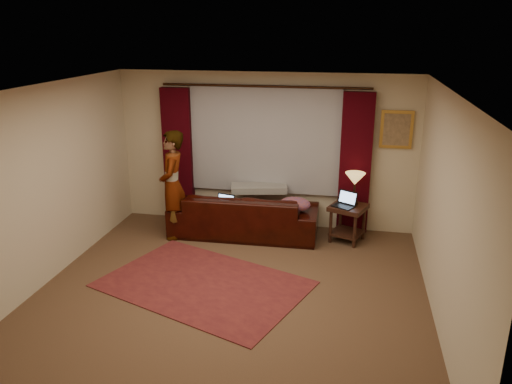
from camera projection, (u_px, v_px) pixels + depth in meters
The scene contains 20 objects.
floor at pixel (231, 294), 6.46m from camera, with size 5.00×5.00×0.01m, color brown.
ceiling at pixel (227, 90), 5.64m from camera, with size 5.00×5.00×0.02m, color silver.
wall_back at pixel (265, 151), 8.38m from camera, with size 5.00×0.02×2.60m, color beige.
wall_front at pixel (148, 306), 3.72m from camera, with size 5.00×0.02×2.60m, color beige.
wall_left at pixel (43, 187), 6.50m from camera, with size 0.02×5.00×2.60m, color beige.
wall_right at pixel (445, 213), 5.59m from camera, with size 0.02×5.00×2.60m, color beige.
sheer_curtain at pixel (264, 140), 8.26m from camera, with size 2.50×0.05×1.80m, color #97979E.
drape_left at pixel (178, 155), 8.58m from camera, with size 0.50×0.14×2.30m, color black.
drape_right at pixel (355, 164), 8.04m from camera, with size 0.50×0.14×2.30m, color black.
curtain_rod at pixel (264, 86), 7.93m from camera, with size 0.04×0.04×3.40m, color black.
picture_frame at pixel (396, 129), 7.82m from camera, with size 0.50×0.04×0.60m, color #BA8837.
sofa at pixel (244, 206), 8.17m from camera, with size 2.41×1.04×0.97m, color black.
throw_blanket at pixel (259, 173), 8.25m from camera, with size 0.92×0.37×0.11m, color gray.
clothing_pile at pixel (295, 205), 7.92m from camera, with size 0.51×0.39×0.21m, color #7B4051.
laptop_sofa at pixel (223, 203), 7.99m from camera, with size 0.30×0.33×0.22m, color black, non-canonical shape.
area_rug at pixel (204, 284), 6.68m from camera, with size 2.61×1.74×0.01m, color maroon.
end_table at pixel (347, 223), 7.95m from camera, with size 0.52×0.52×0.60m, color black.
tiffany_lamp at pixel (354, 188), 7.86m from camera, with size 0.32×0.32×0.51m, color #9F8D42, non-canonical shape.
laptop_table at pixel (344, 200), 7.77m from camera, with size 0.32×0.35×0.23m, color black, non-canonical shape.
person at pixel (173, 185), 7.95m from camera, with size 0.52×0.52×1.76m, color gray.
Camera 1 is at (1.42, -5.54, 3.28)m, focal length 35.00 mm.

